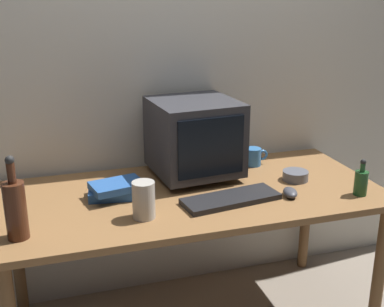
% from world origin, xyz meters
% --- Properties ---
extents(back_wall, '(4.00, 0.08, 2.50)m').
position_xyz_m(back_wall, '(0.00, 0.45, 1.25)').
color(back_wall, silver).
rests_on(back_wall, ground).
extents(desk, '(1.69, 0.78, 0.71)m').
position_xyz_m(desk, '(0.00, 0.00, 0.63)').
color(desk, olive).
rests_on(desk, ground).
extents(crt_monitor, '(0.41, 0.42, 0.37)m').
position_xyz_m(crt_monitor, '(0.07, 0.19, 0.90)').
color(crt_monitor, '#333338').
rests_on(crt_monitor, desk).
extents(keyboard, '(0.44, 0.21, 0.02)m').
position_xyz_m(keyboard, '(0.13, -0.15, 0.72)').
color(keyboard, black).
rests_on(keyboard, desk).
extents(computer_mouse, '(0.08, 0.11, 0.04)m').
position_xyz_m(computer_mouse, '(0.39, -0.17, 0.72)').
color(computer_mouse, '#3F3F47').
rests_on(computer_mouse, desk).
extents(bottle_tall, '(0.08, 0.08, 0.32)m').
position_xyz_m(bottle_tall, '(-0.73, -0.22, 0.82)').
color(bottle_tall, '#472314').
rests_on(bottle_tall, desk).
extents(bottle_short, '(0.06, 0.06, 0.17)m').
position_xyz_m(bottle_short, '(0.69, -0.25, 0.77)').
color(bottle_short, '#1E4C23').
rests_on(bottle_short, desk).
extents(book_stack, '(0.25, 0.19, 0.07)m').
position_xyz_m(book_stack, '(-0.33, 0.04, 0.74)').
color(book_stack, '#28569E').
rests_on(book_stack, desk).
extents(mug, '(0.12, 0.08, 0.09)m').
position_xyz_m(mug, '(0.40, 0.24, 0.75)').
color(mug, '#3370B2').
rests_on(mug, desk).
extents(cd_spindle, '(0.12, 0.12, 0.04)m').
position_xyz_m(cd_spindle, '(0.51, -0.01, 0.73)').
color(cd_spindle, '#595B66').
rests_on(cd_spindle, desk).
extents(metal_canister, '(0.09, 0.09, 0.15)m').
position_xyz_m(metal_canister, '(-0.26, -0.19, 0.78)').
color(metal_canister, '#B7B2A8').
rests_on(metal_canister, desk).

